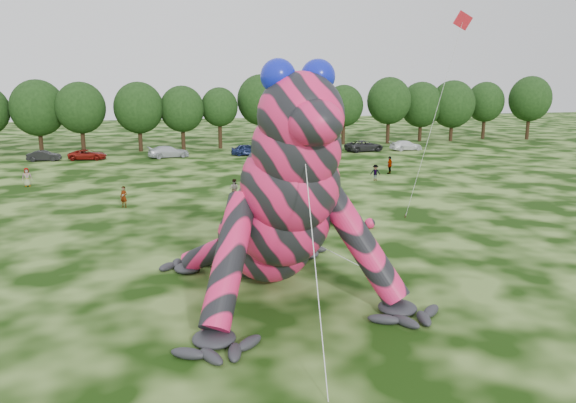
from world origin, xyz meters
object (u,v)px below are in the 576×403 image
(tree_9, at_px, (220,118))
(tree_11, at_px, (303,112))
(car_2, at_px, (88,155))
(car_4, at_px, (248,150))
(tree_5, at_px, (39,116))
(car_7, at_px, (406,145))
(tree_7, at_px, (139,117))
(tree_17, at_px, (529,108))
(tree_15, at_px, (452,111))
(spectator_0, at_px, (124,197))
(tree_16, at_px, (485,110))
(spectator_3, at_px, (390,165))
(flying_kite, at_px, (459,35))
(car_6, at_px, (364,146))
(car_1, at_px, (44,156))
(car_3, at_px, (169,152))
(spectator_1, at_px, (234,189))
(inflatable_gecko, at_px, (259,172))
(tree_6, at_px, (81,118))
(spectator_2, at_px, (375,173))
(spectator_4, at_px, (27,177))
(spectator_5, at_px, (282,196))
(tree_14, at_px, (421,112))
(tree_12, at_px, (344,115))
(tree_13, at_px, (389,110))
(tree_8, at_px, (182,118))
(tree_10, at_px, (261,111))

(tree_9, relative_size, tree_11, 0.86)
(car_2, xyz_separation_m, car_4, (19.96, -1.14, 0.11))
(tree_5, height_order, car_7, tree_5)
(tree_7, height_order, tree_17, tree_17)
(tree_15, xyz_separation_m, car_7, (-12.53, -9.39, -4.14))
(tree_7, bearing_deg, spectator_0, -92.31)
(tree_16, height_order, spectator_3, tree_16)
(flying_kite, relative_size, car_6, 2.62)
(car_1, distance_m, car_3, 14.91)
(tree_7, relative_size, spectator_1, 5.62)
(car_1, bearing_deg, inflatable_gecko, -156.15)
(tree_11, height_order, car_2, tree_11)
(tree_17, bearing_deg, tree_6, 179.98)
(tree_16, relative_size, spectator_2, 5.93)
(car_6, height_order, spectator_4, spectator_4)
(spectator_2, xyz_separation_m, spectator_5, (-11.72, -8.69, 0.04))
(tree_14, height_order, tree_16, tree_14)
(tree_12, relative_size, tree_14, 0.95)
(car_3, distance_m, car_7, 32.63)
(tree_12, bearing_deg, tree_16, 3.67)
(car_1, height_order, spectator_0, spectator_0)
(tree_14, relative_size, tree_16, 1.00)
(flying_kite, distance_m, tree_7, 51.49)
(spectator_5, bearing_deg, tree_12, -54.36)
(tree_13, relative_size, tree_14, 1.08)
(tree_5, distance_m, tree_9, 24.22)
(tree_11, height_order, spectator_3, tree_11)
(tree_13, relative_size, spectator_1, 6.01)
(car_1, bearing_deg, tree_5, 14.09)
(car_3, bearing_deg, flying_kite, -167.22)
(spectator_5, bearing_deg, inflatable_gecko, 134.10)
(car_3, xyz_separation_m, spectator_2, (18.91, -21.97, 0.04))
(tree_8, bearing_deg, car_6, -18.84)
(spectator_4, bearing_deg, tree_11, 23.04)
(tree_14, bearing_deg, inflatable_gecko, -124.43)
(tree_9, bearing_deg, tree_6, -177.97)
(flying_kite, xyz_separation_m, car_4, (-6.70, 38.60, -11.85))
(tree_13, xyz_separation_m, car_7, (-1.18, -8.74, -4.38))
(tree_8, relative_size, spectator_4, 5.15)
(car_6, bearing_deg, spectator_0, 121.27)
(tree_14, bearing_deg, car_2, -169.95)
(tree_14, height_order, car_1, tree_14)
(spectator_0, bearing_deg, tree_9, 107.28)
(inflatable_gecko, bearing_deg, tree_12, 59.16)
(tree_11, relative_size, spectator_3, 5.42)
(tree_9, bearing_deg, tree_11, 3.82)
(inflatable_gecko, distance_m, tree_7, 53.64)
(tree_10, bearing_deg, spectator_5, -99.77)
(tree_9, height_order, car_4, tree_9)
(inflatable_gecko, xyz_separation_m, tree_6, (-13.14, 53.22, -0.59))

